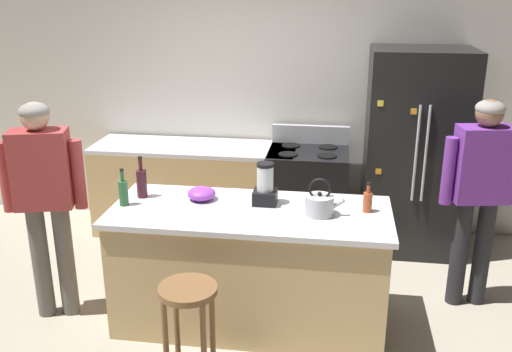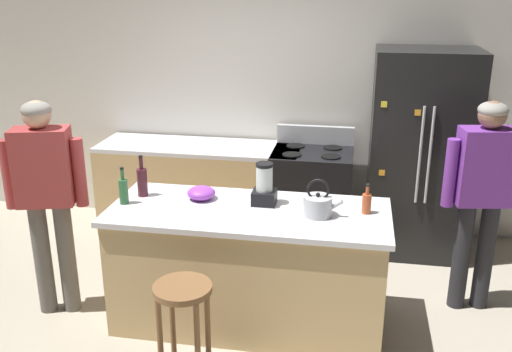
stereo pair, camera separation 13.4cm
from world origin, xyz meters
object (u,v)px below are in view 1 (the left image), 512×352
Objects in this scene: stove_range at (307,195)px; blender_appliance at (265,187)px; bottle_wine at (142,182)px; mixing_bowl at (202,194)px; bottle_cooking_sauce at (368,201)px; tea_kettle at (320,204)px; bottle_olive_oil at (123,192)px; refrigerator at (415,152)px; person_by_sink_right at (480,185)px; person_by_island_left at (44,191)px; bar_stool at (189,310)px; kitchen_island at (250,267)px.

stove_range is 1.52m from blender_appliance.
blender_appliance is at bearing 0.19° from bottle_wine.
bottle_cooking_sauce is at bearing -2.84° from mixing_bowl.
tea_kettle reaches higher than bottle_cooking_sauce.
bottle_olive_oil is 0.56m from mixing_bowl.
refrigerator is 6.84× the size of bottle_olive_oil.
person_by_island_left is at bearing -168.80° from person_by_sink_right.
blender_appliance is at bearing -166.24° from person_by_sink_right.
bar_stool is (1.23, -0.67, -0.46)m from person_by_island_left.
bottle_olive_oil is at bearing 132.01° from bar_stool.
refrigerator is 8.74× the size of bottle_cooking_sauce.
mixing_bowl is (-1.69, -1.36, 0.01)m from refrigerator.
stove_range is 2.07m from bottle_olive_oil.
bottle_wine is at bearing 19.90° from person_by_island_left.
bottle_wine is (-2.50, -0.39, 0.03)m from person_by_sink_right.
bottle_cooking_sauce reaches higher than bar_stool.
person_by_island_left is at bearing -167.35° from mixing_bowl.
person_by_island_left is at bearing -138.03° from stove_range.
blender_appliance is (-1.21, -1.37, 0.09)m from refrigerator.
bottle_cooking_sauce is 1.03× the size of mixing_bowl.
person_by_island_left reaches higher than bottle_cooking_sauce.
bar_stool is 3.27× the size of bottle_cooking_sauce.
bottle_wine is at bearing 122.65° from bar_stool.
bottle_wine is 1.14× the size of bottle_olive_oil.
bar_stool is 3.37× the size of mixing_bowl.
bottle_cooking_sauce is (-0.84, -0.44, -0.01)m from person_by_sink_right.
bottle_cooking_sauce is (0.82, 0.08, 0.53)m from kitchen_island.
kitchen_island is at bearing -162.66° from person_by_sink_right.
mixing_bowl is (-2.05, -0.38, -0.04)m from person_by_sink_right.
refrigerator is 2.70m from bottle_olive_oil.
blender_appliance is at bearing 10.09° from bottle_olive_oil.
refrigerator is 1.14× the size of person_by_island_left.
stove_range is 5.18× the size of mixing_bowl.
person_by_island_left is 5.25× the size of bottle_wine.
kitchen_island reaches higher than bar_stool.
person_by_island_left reaches higher than blender_appliance.
blender_appliance is 1.12× the size of bottle_olive_oil.
kitchen_island is 1.07m from bottle_olive_oil.
bottle_wine reaches higher than bar_stool.
bottle_olive_oil is 1.31× the size of mixing_bowl.
refrigerator is 8.99× the size of mixing_bowl.
kitchen_island is at bearing -131.02° from refrigerator.
refrigerator is 3.22m from person_by_island_left.
bottle_olive_oil is (-0.65, 0.73, 0.46)m from bar_stool.
person_by_sink_right is at bearing 11.20° from person_by_island_left.
refrigerator is 1.73m from tea_kettle.
blender_appliance is (1.58, 0.24, 0.03)m from person_by_island_left.
refrigerator is 6.86× the size of tea_kettle.
refrigerator is 5.98× the size of bottle_wine.
person_by_island_left is 1.01× the size of person_by_sink_right.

